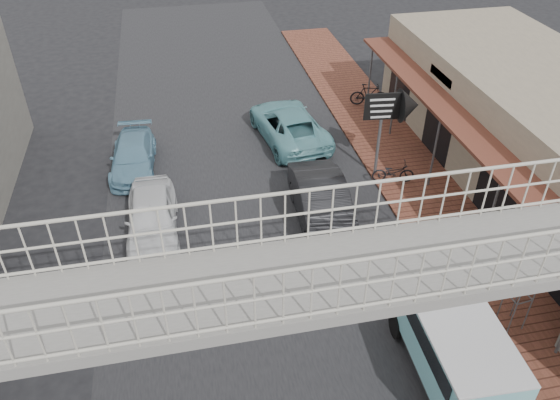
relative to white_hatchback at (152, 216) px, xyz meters
name	(u,v)px	position (x,y,z in m)	size (l,w,h in m)	color
ground	(276,311)	(3.33, -4.30, -0.71)	(120.00, 120.00, 0.00)	black
road_strip	(276,311)	(3.33, -4.30, -0.70)	(10.00, 60.00, 0.01)	black
sidewalk	(441,218)	(9.83, -1.30, -0.66)	(3.00, 40.00, 0.10)	brown
shophouse_row	(555,142)	(14.30, -0.30, 1.30)	(7.20, 18.00, 4.00)	gray
footbridge	(317,350)	(3.33, -8.30, 2.47)	(16.40, 2.40, 6.34)	gray
white_hatchback	(152,216)	(0.00, 0.00, 0.00)	(1.67, 4.15, 1.41)	white
dark_sedan	(323,205)	(5.69, -0.63, 0.07)	(1.65, 4.74, 1.56)	black
angkot_curb	(289,124)	(5.83, 5.33, 0.01)	(2.37, 5.13, 1.43)	#69ADB6
angkot_far	(133,156)	(-0.67, 4.26, -0.13)	(1.63, 4.01, 1.16)	#6798B2
angkot_van	(455,343)	(7.13, -7.33, 0.56)	(2.04, 4.16, 2.00)	black
motorcycle_near	(393,172)	(8.96, 1.16, -0.19)	(0.55, 1.58, 0.83)	black
motorcycle_far	(369,95)	(10.24, 7.58, -0.07)	(0.50, 1.78, 1.07)	black
street_clock	(530,264)	(9.52, -6.19, 1.66)	(0.69, 0.58, 2.73)	#59595B
arrow_sign	(406,106)	(9.38, 1.77, 2.21)	(2.06, 1.32, 3.49)	#59595B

